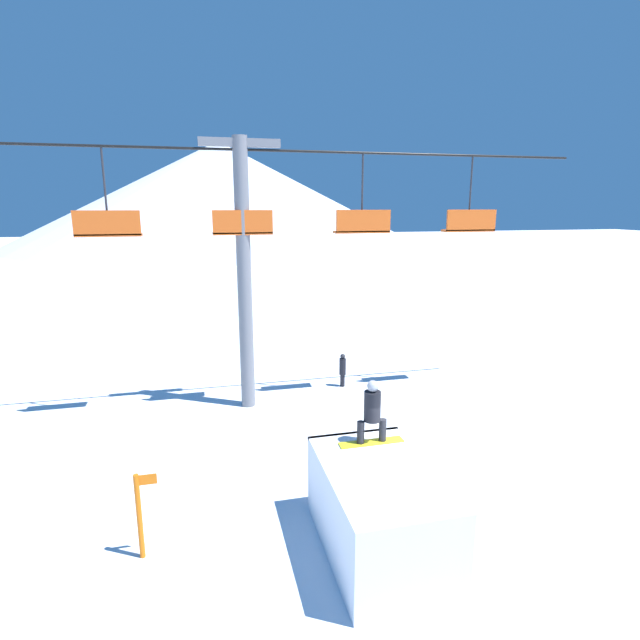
{
  "coord_description": "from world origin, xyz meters",
  "views": [
    {
      "loc": [
        -4.41,
        -7.99,
        6.43
      ],
      "look_at": [
        -1.33,
        4.48,
        3.48
      ],
      "focal_mm": 28.0,
      "sensor_mm": 36.0,
      "label": 1
    }
  ],
  "objects_px": {
    "snowboarder": "(372,412)",
    "distant_skier": "(343,369)",
    "snow_ramp": "(379,510)",
    "trail_marker": "(140,514)"
  },
  "relations": [
    {
      "from": "snowboarder",
      "to": "distant_skier",
      "type": "height_order",
      "value": "snowboarder"
    },
    {
      "from": "snow_ramp",
      "to": "trail_marker",
      "type": "xyz_separation_m",
      "value": [
        -4.34,
        0.85,
        0.07
      ]
    },
    {
      "from": "distant_skier",
      "to": "snow_ramp",
      "type": "bearing_deg",
      "value": -101.95
    },
    {
      "from": "snowboarder",
      "to": "distant_skier",
      "type": "relative_size",
      "value": 1.1
    },
    {
      "from": "trail_marker",
      "to": "snowboarder",
      "type": "bearing_deg",
      "value": 2.44
    },
    {
      "from": "snow_ramp",
      "to": "trail_marker",
      "type": "height_order",
      "value": "trail_marker"
    },
    {
      "from": "snowboarder",
      "to": "trail_marker",
      "type": "xyz_separation_m",
      "value": [
        -4.54,
        -0.19,
        -1.45
      ]
    },
    {
      "from": "distant_skier",
      "to": "snowboarder",
      "type": "bearing_deg",
      "value": -102.11
    },
    {
      "from": "trail_marker",
      "to": "distant_skier",
      "type": "relative_size",
      "value": 1.38
    },
    {
      "from": "trail_marker",
      "to": "distant_skier",
      "type": "xyz_separation_m",
      "value": [
        6.18,
        7.81,
        -0.24
      ]
    }
  ]
}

